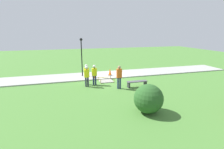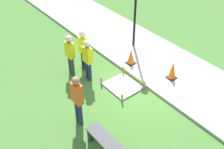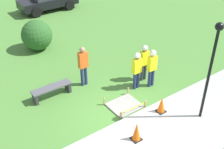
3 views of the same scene
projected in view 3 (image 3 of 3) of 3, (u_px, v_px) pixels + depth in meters
ground_plane at (126, 119)px, 10.59m from camera, size 60.00×60.00×0.00m
sidewalk at (154, 143)px, 9.51m from camera, size 28.00×3.07×0.10m
wet_concrete_patch at (125, 105)px, 11.24m from camera, size 1.27×1.13×0.34m
traffic_cone_near_patch at (137, 131)px, 9.40m from camera, size 0.34×0.34×0.72m
traffic_cone_far_patch at (161, 105)px, 10.66m from camera, size 0.34×0.34×0.66m
park_bench at (52, 90)px, 11.62m from camera, size 1.68×0.44×0.50m
worker_supervisor at (144, 60)px, 12.37m from camera, size 0.40×0.25×1.74m
worker_assistant at (152, 65)px, 11.93m from camera, size 0.40×0.26×1.77m
worker_trainee at (137, 68)px, 11.79m from camera, size 0.40×0.25×1.73m
bystander_in_orange_shirt at (83, 64)px, 11.99m from camera, size 0.40×0.24×1.86m
lamppost_near at (212, 59)px, 9.29m from camera, size 0.28×0.28×3.75m
parked_car_black at (48, 0)px, 20.45m from camera, size 4.19×1.97×1.40m
shrub_rounded_near at (37, 35)px, 15.08m from camera, size 1.66×1.66×1.66m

